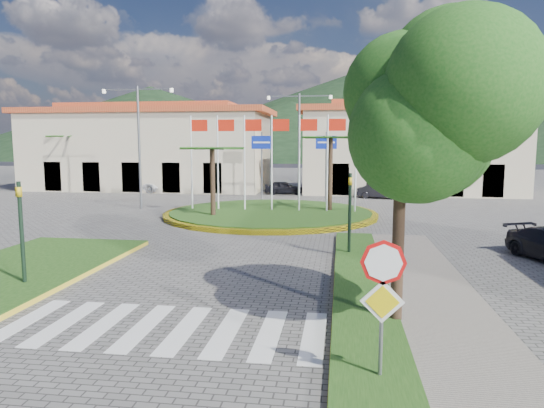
# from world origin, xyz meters

# --- Properties ---
(sidewalk_right) EXTENTS (4.00, 28.00, 0.15)m
(sidewalk_right) POSITION_xyz_m (6.00, 2.00, 0.07)
(sidewalk_right) COLOR gray
(sidewalk_right) RESTS_ON ground
(verge_right) EXTENTS (1.60, 28.00, 0.18)m
(verge_right) POSITION_xyz_m (4.80, 2.00, 0.09)
(verge_right) COLOR #1C4413
(verge_right) RESTS_ON ground
(crosswalk) EXTENTS (8.00, 3.00, 0.01)m
(crosswalk) POSITION_xyz_m (0.00, 4.00, 0.01)
(crosswalk) COLOR silver
(crosswalk) RESTS_ON ground
(roundabout_island) EXTENTS (12.70, 12.70, 6.00)m
(roundabout_island) POSITION_xyz_m (0.00, 22.00, 0.18)
(roundabout_island) COLOR yellow
(roundabout_island) RESTS_ON ground
(stop_sign) EXTENTS (0.80, 0.11, 2.65)m
(stop_sign) POSITION_xyz_m (4.90, 1.96, 1.79)
(stop_sign) COLOR slate
(stop_sign) RESTS_ON ground
(deciduous_tree) EXTENTS (3.60, 3.60, 6.80)m
(deciduous_tree) POSITION_xyz_m (5.50, 5.00, 5.18)
(deciduous_tree) COLOR black
(deciduous_tree) RESTS_ON ground
(traffic_light_left) EXTENTS (0.15, 0.18, 3.20)m
(traffic_light_left) POSITION_xyz_m (-5.20, 6.50, 1.94)
(traffic_light_left) COLOR black
(traffic_light_left) RESTS_ON ground
(traffic_light_right) EXTENTS (0.15, 0.18, 3.20)m
(traffic_light_right) POSITION_xyz_m (4.50, 12.00, 1.94)
(traffic_light_right) COLOR black
(traffic_light_right) RESTS_ON ground
(traffic_light_far) EXTENTS (0.18, 0.15, 3.20)m
(traffic_light_far) POSITION_xyz_m (8.00, 26.00, 1.94)
(traffic_light_far) COLOR black
(traffic_light_far) RESTS_ON ground
(direction_sign_west) EXTENTS (1.60, 0.14, 5.20)m
(direction_sign_west) POSITION_xyz_m (-2.00, 30.97, 3.53)
(direction_sign_west) COLOR slate
(direction_sign_west) RESTS_ON ground
(direction_sign_east) EXTENTS (1.60, 0.14, 5.20)m
(direction_sign_east) POSITION_xyz_m (3.00, 30.97, 3.53)
(direction_sign_east) COLOR slate
(direction_sign_east) RESTS_ON ground
(street_lamp_centre) EXTENTS (4.80, 0.16, 8.00)m
(street_lamp_centre) POSITION_xyz_m (1.00, 30.00, 4.50)
(street_lamp_centre) COLOR slate
(street_lamp_centre) RESTS_ON ground
(street_lamp_west) EXTENTS (4.80, 0.16, 8.00)m
(street_lamp_west) POSITION_xyz_m (-9.00, 24.00, 4.50)
(street_lamp_west) COLOR slate
(street_lamp_west) RESTS_ON ground
(building_left) EXTENTS (23.32, 9.54, 8.05)m
(building_left) POSITION_xyz_m (-14.00, 38.00, 3.90)
(building_left) COLOR beige
(building_left) RESTS_ON ground
(building_right) EXTENTS (19.08, 9.54, 8.05)m
(building_right) POSITION_xyz_m (10.00, 38.00, 3.90)
(building_right) COLOR beige
(building_right) RESTS_ON ground
(hill_far_west) EXTENTS (140.00, 140.00, 22.00)m
(hill_far_west) POSITION_xyz_m (-55.00, 140.00, 11.00)
(hill_far_west) COLOR black
(hill_far_west) RESTS_ON ground
(hill_far_mid) EXTENTS (180.00, 180.00, 30.00)m
(hill_far_mid) POSITION_xyz_m (15.00, 160.00, 15.00)
(hill_far_mid) COLOR black
(hill_far_mid) RESTS_ON ground
(hill_near_back) EXTENTS (110.00, 110.00, 16.00)m
(hill_near_back) POSITION_xyz_m (-10.00, 130.00, 8.00)
(hill_near_back) COLOR black
(hill_near_back) RESTS_ON ground
(white_van) EXTENTS (4.94, 2.63, 1.32)m
(white_van) POSITION_xyz_m (-13.53, 34.60, 0.66)
(white_van) COLOR white
(white_van) RESTS_ON ground
(car_dark_a) EXTENTS (3.47, 1.77, 1.13)m
(car_dark_a) POSITION_xyz_m (-0.68, 34.66, 0.57)
(car_dark_a) COLOR black
(car_dark_a) RESTS_ON ground
(car_dark_b) EXTENTS (3.59, 1.89, 1.12)m
(car_dark_b) POSITION_xyz_m (7.20, 32.46, 0.56)
(car_dark_b) COLOR black
(car_dark_b) RESTS_ON ground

